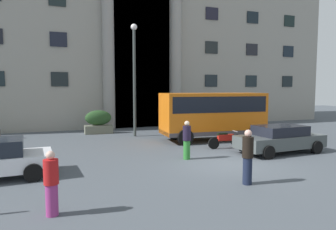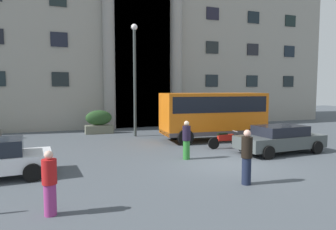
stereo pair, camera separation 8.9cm
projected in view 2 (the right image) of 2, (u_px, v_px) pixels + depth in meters
name	position (u px, v px, depth m)	size (l,w,h in m)	color
ground_plane	(227.00, 166.00, 12.64)	(80.00, 64.00, 0.12)	#474E55
office_building_facade	(129.00, 29.00, 28.22)	(36.27, 9.70, 17.28)	gray
orange_minibus	(213.00, 112.00, 18.42)	(6.31, 2.88, 2.86)	orange
bus_stop_sign	(256.00, 109.00, 22.08)	(0.44, 0.08, 2.70)	#94991F
hedge_planter_far_west	(99.00, 122.00, 21.30)	(1.88, 0.86, 1.63)	#646757
hedge_planter_entrance_right	(190.00, 121.00, 23.48)	(1.93, 0.99, 1.38)	gray
parked_coupe_end	(280.00, 139.00, 14.88)	(4.43, 2.15, 1.34)	#444B4A
motorcycle_far_end	(225.00, 140.00, 15.98)	(1.93, 0.55, 0.89)	black
pedestrian_man_red_shirt	(186.00, 140.00, 13.51)	(0.36, 0.36, 1.72)	#29742C
pedestrian_man_crossing	(247.00, 157.00, 9.96)	(0.36, 0.36, 1.81)	#171E34
pedestrian_child_trailing	(50.00, 183.00, 7.52)	(0.36, 0.36, 1.63)	#913173
lamppost_plaza_centre	(135.00, 71.00, 19.73)	(0.40, 0.40, 7.24)	#363D3C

